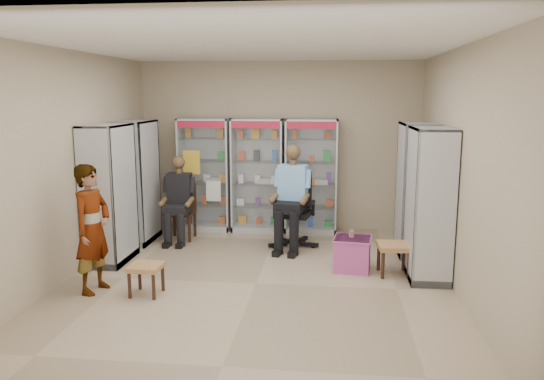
# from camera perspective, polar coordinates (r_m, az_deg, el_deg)

# --- Properties ---
(floor) EXTENTS (6.00, 6.00, 0.00)m
(floor) POSITION_cam_1_polar(r_m,az_deg,el_deg) (6.98, -1.74, -10.02)
(floor) COLOR tan
(floor) RESTS_ON ground
(room_shell) EXTENTS (5.02, 6.02, 3.01)m
(room_shell) POSITION_cam_1_polar(r_m,az_deg,el_deg) (6.57, -1.84, 6.33)
(room_shell) COLOR tan
(room_shell) RESTS_ON ground
(cabinet_back_left) EXTENTS (0.90, 0.50, 2.00)m
(cabinet_back_left) POSITION_cam_1_polar(r_m,az_deg,el_deg) (9.59, -7.19, 1.66)
(cabinet_back_left) COLOR silver
(cabinet_back_left) RESTS_ON floor
(cabinet_back_mid) EXTENTS (0.90, 0.50, 2.00)m
(cabinet_back_mid) POSITION_cam_1_polar(r_m,az_deg,el_deg) (9.41, -1.55, 1.57)
(cabinet_back_mid) COLOR #B6B9BE
(cabinet_back_mid) RESTS_ON floor
(cabinet_back_right) EXTENTS (0.90, 0.50, 2.00)m
(cabinet_back_right) POSITION_cam_1_polar(r_m,az_deg,el_deg) (9.33, 4.24, 1.47)
(cabinet_back_right) COLOR #ADB0B4
(cabinet_back_right) RESTS_ON floor
(cabinet_right_far) EXTENTS (0.90, 0.50, 2.00)m
(cabinet_right_far) POSITION_cam_1_polar(r_m,az_deg,el_deg) (8.31, 15.24, 0.06)
(cabinet_right_far) COLOR #ACAFB3
(cabinet_right_far) RESTS_ON floor
(cabinet_right_near) EXTENTS (0.90, 0.50, 2.00)m
(cabinet_right_near) POSITION_cam_1_polar(r_m,az_deg,el_deg) (7.24, 16.55, -1.47)
(cabinet_right_near) COLOR silver
(cabinet_right_near) RESTS_ON floor
(cabinet_left_far) EXTENTS (0.90, 0.50, 2.00)m
(cabinet_left_far) POSITION_cam_1_polar(r_m,az_deg,el_deg) (8.98, -14.36, 0.84)
(cabinet_left_far) COLOR #AEB1B6
(cabinet_left_far) RESTS_ON floor
(cabinet_left_near) EXTENTS (0.90, 0.50, 2.00)m
(cabinet_left_near) POSITION_cam_1_polar(r_m,az_deg,el_deg) (7.98, -17.12, -0.45)
(cabinet_left_near) COLOR silver
(cabinet_left_near) RESTS_ON floor
(wooden_chair) EXTENTS (0.42, 0.42, 0.94)m
(wooden_chair) POSITION_cam_1_polar(r_m,az_deg,el_deg) (9.05, -9.73, -2.33)
(wooden_chair) COLOR #311D13
(wooden_chair) RESTS_ON floor
(seated_customer) EXTENTS (0.44, 0.60, 1.34)m
(seated_customer) POSITION_cam_1_polar(r_m,az_deg,el_deg) (8.96, -9.85, -1.15)
(seated_customer) COLOR black
(seated_customer) RESTS_ON floor
(office_chair) EXTENTS (0.76, 0.76, 1.21)m
(office_chair) POSITION_cam_1_polar(r_m,az_deg,el_deg) (8.47, 2.30, -2.11)
(office_chair) COLOR black
(office_chair) RESTS_ON floor
(seated_shopkeeper) EXTENTS (0.62, 0.78, 1.54)m
(seated_shopkeeper) POSITION_cam_1_polar(r_m,az_deg,el_deg) (8.39, 2.28, -1.08)
(seated_shopkeeper) COLOR #73A9E3
(seated_shopkeeper) RESTS_ON floor
(pink_trunk) EXTENTS (0.53, 0.52, 0.46)m
(pink_trunk) POSITION_cam_1_polar(r_m,az_deg,el_deg) (7.51, 8.62, -6.80)
(pink_trunk) COLOR #C64FA0
(pink_trunk) RESTS_ON floor
(tea_glass) EXTENTS (0.07, 0.07, 0.10)m
(tea_glass) POSITION_cam_1_polar(r_m,az_deg,el_deg) (7.46, 8.56, -4.66)
(tea_glass) COLOR #5A1F07
(tea_glass) RESTS_ON pink_trunk
(woven_stool_a) EXTENTS (0.46, 0.46, 0.43)m
(woven_stool_a) POSITION_cam_1_polar(r_m,az_deg,el_deg) (7.42, 12.95, -7.27)
(woven_stool_a) COLOR #A47145
(woven_stool_a) RESTS_ON floor
(woven_stool_b) EXTENTS (0.40, 0.40, 0.38)m
(woven_stool_b) POSITION_cam_1_polar(r_m,az_deg,el_deg) (6.73, -13.36, -9.35)
(woven_stool_b) COLOR tan
(woven_stool_b) RESTS_ON floor
(standing_man) EXTENTS (0.49, 0.65, 1.60)m
(standing_man) POSITION_cam_1_polar(r_m,az_deg,el_deg) (6.86, -18.76, -3.97)
(standing_man) COLOR gray
(standing_man) RESTS_ON floor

